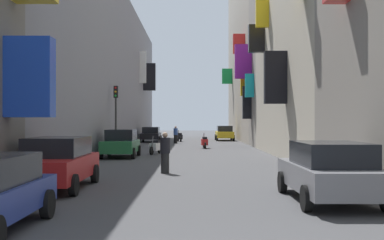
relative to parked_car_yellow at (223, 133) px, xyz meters
The scene contains 15 objects.
ground_plane 17.41m from the parked_car_yellow, 101.96° to the right, with size 140.00×140.00×0.00m, color #424244.
building_left_mid_b 16.98m from the parked_car_yellow, 135.99° to the right, with size 7.30×48.40×12.17m.
building_right_mid_b 14.78m from the parked_car_yellow, 69.76° to the right, with size 7.33×4.38×17.07m.
building_right_mid_c 11.10m from the parked_car_yellow, 20.81° to the left, with size 7.20×22.63×21.70m.
parked_car_yellow is the anchor object (origin of this frame).
parked_car_grey 38.43m from the parked_car_yellow, 89.90° to the right, with size 1.97×4.39×1.49m.
parked_car_red 36.85m from the parked_car_yellow, 101.63° to the right, with size 1.93×4.32×1.53m.
parked_car_black 8.14m from the parked_car_yellow, 154.72° to the right, with size 1.94×4.09×1.44m.
parked_car_green 24.56m from the parked_car_yellow, 107.42° to the right, with size 1.91×3.99×1.55m.
scooter_black 5.31m from the parked_car_yellow, 150.61° to the right, with size 0.67×1.97×1.13m.
scooter_red 14.82m from the parked_car_yellow, 99.53° to the right, with size 0.50×1.82×1.13m.
scooter_white 21.71m from the parked_car_yellow, 104.89° to the right, with size 0.74×1.74×1.13m.
pedestrian_crossing 8.14m from the parked_car_yellow, 126.67° to the right, with size 0.52×0.52×1.57m.
pedestrian_near_left 32.15m from the parked_car_yellow, 97.90° to the right, with size 0.48×0.48×1.59m.
traffic_light_near_corner 21.67m from the parked_car_yellow, 112.30° to the right, with size 0.26×0.34×4.24m.
Camera 1 is at (0.23, -3.64, 2.02)m, focal length 45.63 mm.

